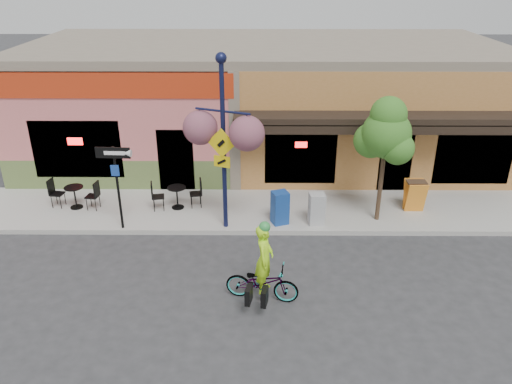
# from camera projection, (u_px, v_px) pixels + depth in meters

# --- Properties ---
(ground) EXTENTS (90.00, 90.00, 0.00)m
(ground) POSITION_uv_depth(u_px,v_px,m) (266.00, 244.00, 14.21)
(ground) COLOR #2D2D30
(ground) RESTS_ON ground
(sidewalk) EXTENTS (24.00, 3.00, 0.15)m
(sidewalk) POSITION_uv_depth(u_px,v_px,m) (265.00, 210.00, 15.99)
(sidewalk) COLOR #9E9B93
(sidewalk) RESTS_ON ground
(curb) EXTENTS (24.00, 0.12, 0.15)m
(curb) POSITION_uv_depth(u_px,v_px,m) (265.00, 232.00, 14.68)
(curb) COLOR #A8A59E
(curb) RESTS_ON ground
(building) EXTENTS (18.20, 8.20, 4.50)m
(building) POSITION_uv_depth(u_px,v_px,m) (264.00, 100.00, 20.07)
(building) COLOR #CE6665
(building) RESTS_ON ground
(bicycle) EXTENTS (1.83, 0.93, 0.92)m
(bicycle) POSITION_uv_depth(u_px,v_px,m) (262.00, 282.00, 11.72)
(bicycle) COLOR maroon
(bicycle) RESTS_ON ground
(cyclist_rider) EXTENTS (0.52, 0.69, 1.72)m
(cyclist_rider) POSITION_uv_depth(u_px,v_px,m) (264.00, 268.00, 11.56)
(cyclist_rider) COLOR #B6FF1A
(cyclist_rider) RESTS_ON ground
(lamp_post) EXTENTS (1.75, 1.19, 5.08)m
(lamp_post) POSITION_uv_depth(u_px,v_px,m) (224.00, 145.00, 13.80)
(lamp_post) COLOR #13183C
(lamp_post) RESTS_ON sidewalk
(one_way_sign) EXTENTS (0.98, 0.26, 2.54)m
(one_way_sign) POSITION_uv_depth(u_px,v_px,m) (118.00, 189.00, 14.24)
(one_way_sign) COLOR black
(one_way_sign) RESTS_ON sidewalk
(cafe_set_left) EXTENTS (1.67, 1.00, 0.94)m
(cafe_set_left) POSITION_uv_depth(u_px,v_px,m) (75.00, 194.00, 15.78)
(cafe_set_left) COLOR black
(cafe_set_left) RESTS_ON sidewalk
(cafe_set_right) EXTENTS (1.69, 1.07, 0.94)m
(cafe_set_right) POSITION_uv_depth(u_px,v_px,m) (177.00, 194.00, 15.77)
(cafe_set_right) COLOR black
(cafe_set_right) RESTS_ON sidewalk
(newspaper_box_blue) EXTENTS (0.57, 0.54, 1.02)m
(newspaper_box_blue) POSITION_uv_depth(u_px,v_px,m) (280.00, 208.00, 14.83)
(newspaper_box_blue) COLOR navy
(newspaper_box_blue) RESTS_ON sidewalk
(newspaper_box_grey) EXTENTS (0.49, 0.46, 0.97)m
(newspaper_box_grey) POSITION_uv_depth(u_px,v_px,m) (317.00, 209.00, 14.83)
(newspaper_box_grey) COLOR #A8A8A8
(newspaper_box_grey) RESTS_ON sidewalk
(street_tree) EXTENTS (1.98, 1.98, 3.85)m
(street_tree) POSITION_uv_depth(u_px,v_px,m) (383.00, 160.00, 14.46)
(street_tree) COLOR #3D7A26
(street_tree) RESTS_ON sidewalk
(sandwich_board) EXTENTS (0.61, 0.45, 1.00)m
(sandwich_board) POSITION_uv_depth(u_px,v_px,m) (416.00, 198.00, 15.45)
(sandwich_board) COLOR orange
(sandwich_board) RESTS_ON sidewalk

